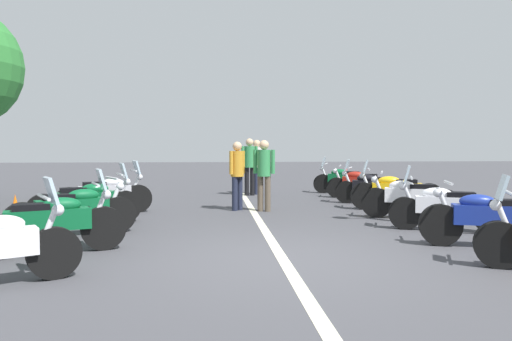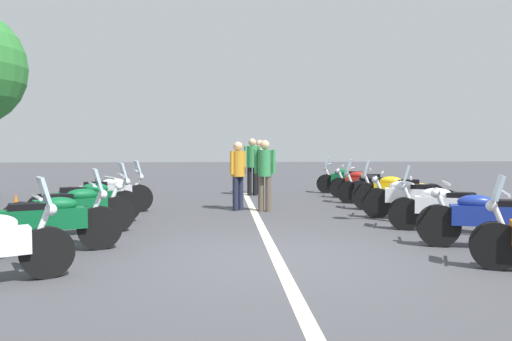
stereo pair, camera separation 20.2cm
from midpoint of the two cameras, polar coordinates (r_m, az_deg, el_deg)
name	(u,v)px [view 1 (the left image)]	position (r m, az deg, el deg)	size (l,w,h in m)	color
ground_plane	(283,259)	(6.51, 2.36, -10.75)	(80.00, 80.00, 0.00)	#424247
lane_centre_stripe	(263,228)	(8.92, 0.24, -6.98)	(13.71, 0.16, 0.01)	beige
motorcycle_left_row_1	(51,222)	(7.31, -24.48, -5.74)	(0.99, 2.05, 1.21)	black
motorcycle_left_row_2	(74,210)	(8.58, -21.98, -4.51)	(1.21, 1.98, 1.00)	black
motorcycle_left_row_3	(87,201)	(9.82, -20.47, -3.51)	(0.98, 2.07, 1.21)	black
motorcycle_left_row_4	(106,194)	(11.18, -18.32, -2.70)	(1.02, 2.03, 1.21)	black
motorcycle_right_row_1	(488,218)	(7.90, 25.85, -5.22)	(0.90, 2.00, 1.01)	black
motorcycle_right_row_2	(445,206)	(9.12, 21.53, -4.09)	(1.00, 1.96, 1.19)	black
motorcycle_right_row_3	(410,197)	(10.41, 17.72, -3.16)	(0.98, 1.95, 1.01)	black
motorcycle_right_row_4	(395,191)	(11.74, 16.17, -2.38)	(0.90, 2.14, 1.22)	black
motorcycle_right_row_5	(372,187)	(12.84, 13.57, -1.98)	(1.03, 1.93, 1.19)	black
motorcycle_right_row_6	(361,183)	(14.23, 12.25, -1.53)	(0.93, 2.00, 0.98)	black
motorcycle_right_row_7	(344,179)	(15.51, 10.29, -1.09)	(0.96, 1.96, 1.20)	black
traffic_cone_2	(15,210)	(10.34, -27.81, -4.34)	(0.36, 0.36, 0.61)	orange
bystander_0	(264,170)	(11.05, 0.47, 0.10)	(0.32, 0.50, 1.69)	brown
bystander_1	(257,162)	(15.05, -0.29, 1.01)	(0.50, 0.32, 1.75)	#1E2338
bystander_2	(250,162)	(14.64, -1.19, 1.06)	(0.32, 0.52, 1.79)	black
bystander_3	(237,170)	(11.24, -2.82, 0.02)	(0.41, 0.39, 1.66)	#1E2338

